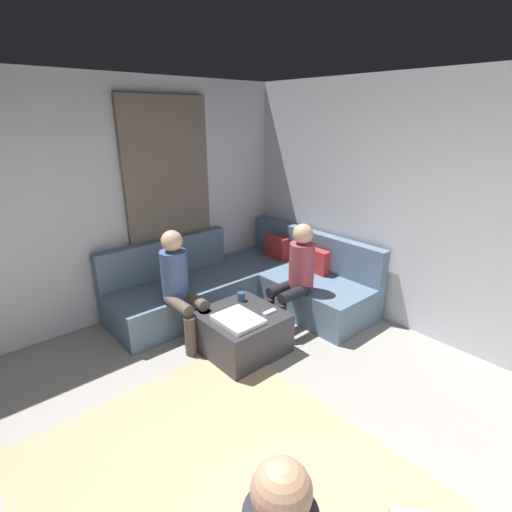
% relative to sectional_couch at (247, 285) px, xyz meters
% --- Properties ---
extents(wall_back, '(6.00, 0.12, 2.70)m').
position_rel_sectional_couch_xyz_m(wall_back, '(2.08, 1.06, 1.07)').
color(wall_back, silver).
rests_on(wall_back, ground_plane).
extents(wall_left, '(0.12, 6.00, 2.70)m').
position_rel_sectional_couch_xyz_m(wall_left, '(-0.86, -1.88, 1.07)').
color(wall_left, silver).
rests_on(wall_left, ground_plane).
extents(curtain_panel, '(0.06, 1.10, 2.50)m').
position_rel_sectional_couch_xyz_m(curtain_panel, '(-0.76, -0.58, 0.97)').
color(curtain_panel, '#726659').
rests_on(curtain_panel, ground_plane).
extents(area_rug, '(2.60, 2.20, 0.01)m').
position_rel_sectional_couch_xyz_m(area_rug, '(1.88, -1.78, -0.27)').
color(area_rug, tan).
rests_on(area_rug, ground_plane).
extents(sectional_couch, '(2.10, 2.55, 0.87)m').
position_rel_sectional_couch_xyz_m(sectional_couch, '(0.00, 0.00, 0.00)').
color(sectional_couch, slate).
rests_on(sectional_couch, ground_plane).
extents(ottoman, '(0.76, 0.76, 0.42)m').
position_rel_sectional_couch_xyz_m(ottoman, '(0.73, -0.69, -0.07)').
color(ottoman, '#333338').
rests_on(ottoman, ground_plane).
extents(folded_blanket, '(0.44, 0.36, 0.04)m').
position_rel_sectional_couch_xyz_m(folded_blanket, '(0.83, -0.81, 0.16)').
color(folded_blanket, white).
rests_on(folded_blanket, ottoman).
extents(coffee_mug, '(0.08, 0.08, 0.10)m').
position_rel_sectional_couch_xyz_m(coffee_mug, '(0.51, -0.51, 0.19)').
color(coffee_mug, '#334C72').
rests_on(coffee_mug, ottoman).
extents(game_remote, '(0.05, 0.15, 0.02)m').
position_rel_sectional_couch_xyz_m(game_remote, '(0.91, -0.47, 0.15)').
color(game_remote, white).
rests_on(game_remote, ottoman).
extents(person_on_couch_back, '(0.30, 0.60, 1.20)m').
position_rel_sectional_couch_xyz_m(person_on_couch_back, '(0.76, 0.06, 0.38)').
color(person_on_couch_back, black).
rests_on(person_on_couch_back, ground_plane).
extents(person_on_couch_side, '(0.60, 0.30, 1.20)m').
position_rel_sectional_couch_xyz_m(person_on_couch_side, '(0.15, -1.03, 0.38)').
color(person_on_couch_side, brown).
rests_on(person_on_couch_side, ground_plane).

